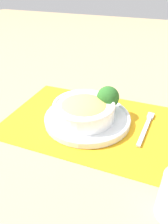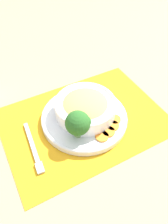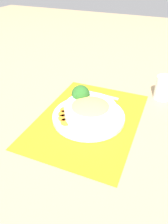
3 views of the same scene
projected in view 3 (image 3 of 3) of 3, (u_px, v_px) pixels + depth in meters
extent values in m
plane|color=tan|center=(89.00, 119.00, 0.83)|extent=(4.00, 4.00, 0.00)
cube|color=orange|center=(89.00, 119.00, 0.83)|extent=(0.52, 0.38, 0.00)
cylinder|color=silver|center=(89.00, 117.00, 0.83)|extent=(0.27, 0.27, 0.02)
torus|color=silver|center=(89.00, 115.00, 0.82)|extent=(0.27, 0.27, 0.01)
cylinder|color=white|center=(90.00, 111.00, 0.80)|extent=(0.19, 0.19, 0.05)
torus|color=white|center=(90.00, 106.00, 0.79)|extent=(0.19, 0.19, 0.01)
ellipsoid|color=#E0B75B|center=(90.00, 109.00, 0.79)|extent=(0.16, 0.16, 0.05)
cylinder|color=#759E51|center=(81.00, 103.00, 0.87)|extent=(0.03, 0.03, 0.02)
sphere|color=#286023|center=(81.00, 94.00, 0.85)|extent=(0.07, 0.07, 0.07)
sphere|color=#286023|center=(76.00, 95.00, 0.83)|extent=(0.03, 0.03, 0.03)
sphere|color=#286023|center=(84.00, 92.00, 0.86)|extent=(0.03, 0.03, 0.03)
cylinder|color=orange|center=(65.00, 110.00, 0.84)|extent=(0.04, 0.04, 0.01)
cylinder|color=orange|center=(63.00, 114.00, 0.82)|extent=(0.04, 0.04, 0.01)
cylinder|color=orange|center=(64.00, 118.00, 0.80)|extent=(0.04, 0.04, 0.01)
cylinder|color=orange|center=(66.00, 122.00, 0.78)|extent=(0.04, 0.04, 0.01)
cylinder|color=silver|center=(164.00, 88.00, 0.93)|extent=(0.07, 0.07, 0.10)
cylinder|color=silver|center=(163.00, 91.00, 0.94)|extent=(0.06, 0.06, 0.06)
cube|color=#B7B7BC|center=(99.00, 95.00, 0.97)|extent=(0.02, 0.18, 0.01)
cube|color=#B7B7BC|center=(84.00, 91.00, 1.00)|extent=(0.02, 0.03, 0.01)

